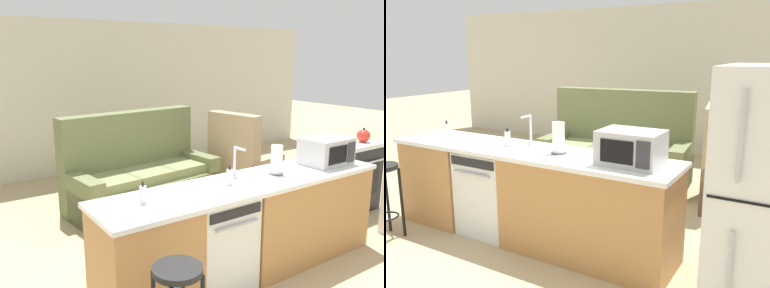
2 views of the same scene
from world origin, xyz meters
The scene contains 13 objects.
ground_plane centered at (0.00, 0.00, 0.00)m, with size 24.00×24.00×0.00m, color tan.
wall_back centered at (0.30, 4.20, 1.30)m, with size 10.00×0.06×2.60m.
kitchen_counter centered at (0.24, 0.00, 0.42)m, with size 2.94×0.66×0.90m.
dishwasher centered at (-0.25, 0.00, 0.42)m, with size 0.58×0.61×0.84m.
stove_range centered at (2.35, 0.55, 0.45)m, with size 0.76×0.68×0.90m.
microwave centered at (1.21, 0.00, 1.04)m, with size 0.50×0.37×0.28m.
sink_faucet centered at (0.10, 0.14, 1.03)m, with size 0.07×0.18×0.30m.
paper_towel_roll centered at (0.51, 0.02, 1.04)m, with size 0.14×0.14×0.28m.
soap_bottle centered at (-0.07, 0.01, 0.97)m, with size 0.06×0.06×0.18m.
dish_soap_bottle centered at (-0.91, 0.03, 0.97)m, with size 0.06×0.06×0.18m.
kettle centered at (2.52, 0.42, 0.99)m, with size 0.21×0.17×0.19m.
couch centered at (0.12, 2.15, 0.39)m, with size 2.09×1.12×1.27m.
armchair centered at (1.68, 1.85, 0.35)m, with size 0.93×0.97×1.20m.
Camera 1 is at (-2.26, -2.62, 2.01)m, focal length 38.00 mm.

